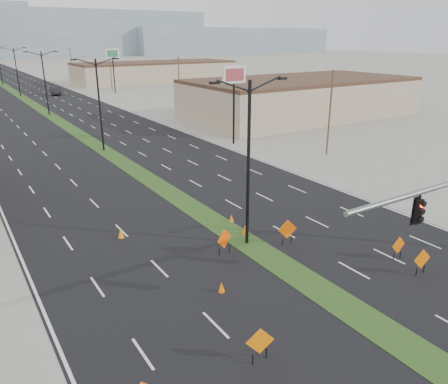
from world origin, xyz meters
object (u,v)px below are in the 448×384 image
construction_sign_5 (398,246)px  construction_sign_3 (287,230)px  construction_sign_2 (224,240)px  pole_sign_east_far (112,57)px  streetlight_1 (99,102)px  construction_sign_1 (260,342)px  cone_3 (121,233)px  streetlight_2 (45,81)px  streetlight_0 (248,160)px  cone_1 (245,230)px  pole_sign_east_near (234,81)px  construction_sign_4 (422,260)px  cone_0 (222,287)px  streetlight_3 (17,70)px  car_mid (55,91)px  cone_2 (231,218)px

construction_sign_5 → construction_sign_3: bearing=131.3°
construction_sign_2 → pole_sign_east_far: (21.28, 79.25, 6.92)m
streetlight_1 → pole_sign_east_far: size_ratio=1.04×
streetlight_1 → construction_sign_2: (-2.00, -28.49, -4.46)m
construction_sign_1 → cone_3: size_ratio=2.38×
construction_sign_3 → construction_sign_5: construction_sign_3 is taller
streetlight_2 → construction_sign_5: bearing=-84.3°
streetlight_0 → cone_1: (0.60, 1.07, -5.08)m
construction_sign_2 → streetlight_0: bearing=-4.1°
streetlight_2 → pole_sign_east_far: bearing=49.7°
cone_3 → pole_sign_east_far: size_ratio=0.07×
pole_sign_east_near → construction_sign_4: bearing=-102.4°
construction_sign_2 → cone_0: bearing=-142.4°
cone_3 → construction_sign_5: bearing=-42.1°
streetlight_2 → streetlight_3: 28.00m
streetlight_1 → cone_3: size_ratio=15.36×
construction_sign_2 → cone_0: size_ratio=2.85×
streetlight_2 → construction_sign_2: bearing=-92.0°
streetlight_1 → pole_sign_east_far: streetlight_1 is taller
car_mid → cone_1: car_mid is taller
streetlight_1 → car_mid: (6.96, 54.49, -4.60)m
pole_sign_east_near → pole_sign_east_far: bearing=88.0°
construction_sign_1 → streetlight_3: bearing=105.4°
cone_0 → construction_sign_4: bearing=-23.6°
construction_sign_1 → construction_sign_4: construction_sign_1 is taller
construction_sign_5 → cone_1: (-5.58, 7.46, -0.48)m
cone_0 → cone_2: cone_0 is taller
construction_sign_2 → construction_sign_5: size_ratio=1.16×
construction_sign_1 → pole_sign_east_near: pole_sign_east_near is taller
construction_sign_5 → pole_sign_east_near: (8.11, 29.21, 6.56)m
streetlight_0 → cone_3: (-6.40, 4.98, -5.09)m
cone_2 → cone_3: bearing=166.9°
pole_sign_east_far → streetlight_0: bearing=-108.1°
construction_sign_3 → construction_sign_5: 6.46m
streetlight_2 → construction_sign_2: (-2.00, -56.49, -4.46)m
pole_sign_east_far → construction_sign_1: bearing=-110.3°
construction_sign_5 → construction_sign_2: bearing=145.1°
cone_0 → cone_1: 6.95m
streetlight_0 → pole_sign_east_near: bearing=57.9°
streetlight_1 → construction_sign_2: 28.90m
streetlight_1 → construction_sign_4: streetlight_1 is taller
cone_1 → pole_sign_east_near: pole_sign_east_near is taller
car_mid → cone_3: (-13.35, -77.51, -0.50)m
streetlight_0 → streetlight_2: bearing=90.0°
streetlight_0 → cone_0: size_ratio=17.42×
construction_sign_4 → construction_sign_3: bearing=127.0°
construction_sign_4 → streetlight_1: bearing=107.2°
construction_sign_4 → streetlight_0: bearing=133.0°
pole_sign_east_far → car_mid: bearing=158.8°
streetlight_1 → construction_sign_3: size_ratio=6.05×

